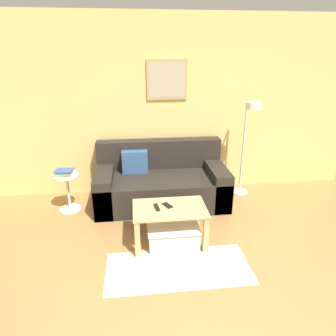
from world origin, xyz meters
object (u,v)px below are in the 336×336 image
storage_bin (173,234)px  floor_lamp (249,133)px  couch (161,183)px  book_stack (64,172)px  side_table (68,189)px  cell_phone (167,205)px  remote_control (157,207)px  coffee_table (170,215)px

storage_bin → floor_lamp: (1.20, 1.05, 0.87)m
couch → book_stack: couch is taller
storage_bin → side_table: 1.62m
couch → cell_phone: 0.98m
remote_control → cell_phone: (0.12, 0.04, -0.01)m
coffee_table → book_stack: size_ratio=3.35×
couch → floor_lamp: size_ratio=1.27×
book_stack → remote_control: book_stack is taller
remote_control → couch: bearing=74.5°
side_table → couch: bearing=4.8°
side_table → book_stack: 0.25m
coffee_table → book_stack: bearing=145.2°
side_table → cell_phone: 1.53m
coffee_table → remote_control: size_ratio=5.38×
coffee_table → remote_control: bearing=176.1°
side_table → remote_control: (1.13, -0.89, 0.14)m
couch → cell_phone: bearing=-90.9°
couch → book_stack: 1.32m
coffee_table → remote_control: 0.18m
cell_phone → couch: bearing=61.6°
couch → coffee_table: bearing=-89.7°
coffee_table → storage_bin: coffee_table is taller
coffee_table → cell_phone: bearing=112.3°
side_table → book_stack: size_ratio=2.15×
coffee_table → cell_phone: (-0.02, 0.05, 0.10)m
book_stack → storage_bin: bearing=-35.1°
couch → book_stack: bearing=-175.0°
book_stack → side_table: bearing=11.7°
couch → storage_bin: 1.06m
couch → side_table: (-1.27, -0.11, 0.02)m
floor_lamp → side_table: (-2.51, -0.12, -0.68)m
floor_lamp → remote_control: (-1.37, -1.01, -0.54)m
coffee_table → side_table: size_ratio=1.56×
remote_control → cell_phone: size_ratio=1.07×
coffee_table → floor_lamp: bearing=39.7°
couch → floor_lamp: (1.24, 0.01, 0.70)m
storage_bin → floor_lamp: floor_lamp is taller
couch → coffee_table: (0.00, -1.01, 0.06)m
couch → storage_bin: (0.04, -1.05, -0.17)m
storage_bin → cell_phone: size_ratio=4.12×
side_table → book_stack: bearing=-168.3°
coffee_table → side_table: 1.56m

